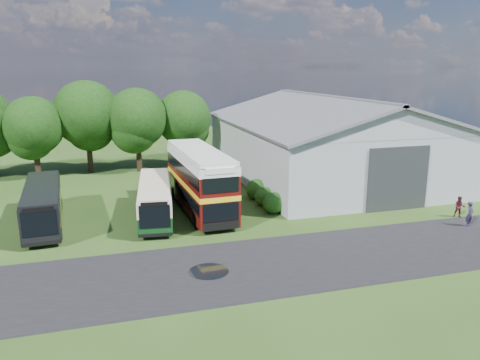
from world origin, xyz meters
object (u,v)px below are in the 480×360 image
object	(u,v)px
bus_green_single	(155,199)
visitor_a	(470,214)
bus_maroon_double	(200,181)
storage_shed	(327,136)
visitor_b	(459,207)
bus_dark_single	(43,204)

from	to	relation	value
bus_green_single	visitor_a	xyz separation A→B (m)	(20.81, -8.20, -0.56)
bus_green_single	bus_maroon_double	world-z (taller)	bus_maroon_double
storage_shed	bus_maroon_double	xyz separation A→B (m)	(-14.67, -7.97, -1.76)
storage_shed	visitor_b	distance (m)	15.75
visitor_b	bus_dark_single	bearing A→B (deg)	-160.57
bus_dark_single	visitor_b	distance (m)	30.12
bus_maroon_double	visitor_b	distance (m)	19.43
storage_shed	bus_dark_single	xyz separation A→B (m)	(-25.91, -8.00, -2.66)
bus_maroon_double	visitor_a	world-z (taller)	bus_maroon_double
bus_maroon_double	visitor_a	bearing A→B (deg)	-29.73
bus_dark_single	visitor_a	world-z (taller)	bus_dark_single
storage_shed	bus_maroon_double	size ratio (longest dim) A/B	2.19
bus_green_single	visitor_a	world-z (taller)	bus_green_single
storage_shed	bus_maroon_double	distance (m)	16.79
bus_dark_single	visitor_a	distance (m)	29.88
bus_dark_single	visitor_b	bearing A→B (deg)	-17.36
visitor_a	bus_dark_single	bearing A→B (deg)	138.29
bus_green_single	bus_dark_single	size ratio (longest dim) A/B	0.96
bus_dark_single	visitor_a	xyz separation A→B (m)	(28.54, -8.85, -0.62)
bus_green_single	bus_maroon_double	xyz separation A→B (m)	(3.51, 0.68, 0.97)
storage_shed	bus_green_single	xyz separation A→B (m)	(-18.19, -8.65, -2.72)
bus_dark_single	storage_shed	bearing A→B (deg)	13.26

